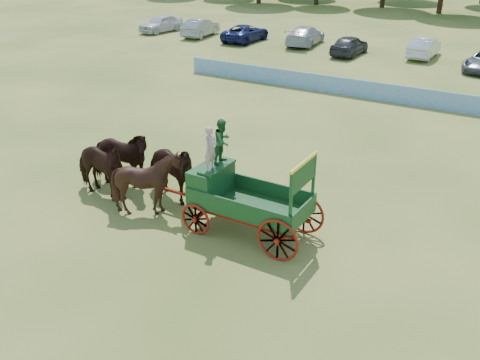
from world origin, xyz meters
The scene contains 8 objects.
ground centered at (0.00, 0.00, 0.00)m, with size 160.00×160.00×0.00m, color tan.
horse_lead_left centered at (-5.87, 0.52, 1.17)m, with size 1.26×2.76×2.33m, color black.
horse_lead_right centered at (-5.87, 1.62, 1.17)m, with size 1.26×2.76×2.33m, color black.
horse_wheel_left centered at (-3.47, 0.52, 1.17)m, with size 1.88×2.12×2.34m, color black.
horse_wheel_right centered at (-3.47, 1.62, 1.17)m, with size 1.26×2.76×2.33m, color black.
farm_dray centered at (-0.49, 1.10, 1.58)m, with size 6.00×2.00×3.63m.
sponsor_banner centered at (-1.00, 18.00, 0.53)m, with size 26.00×0.08×1.05m, color #2060AD.
parked_cars centered at (-8.64, 29.80, 0.77)m, with size 37.44×7.48×1.63m.
Camera 1 is at (7.76, -12.17, 9.14)m, focal length 40.00 mm.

